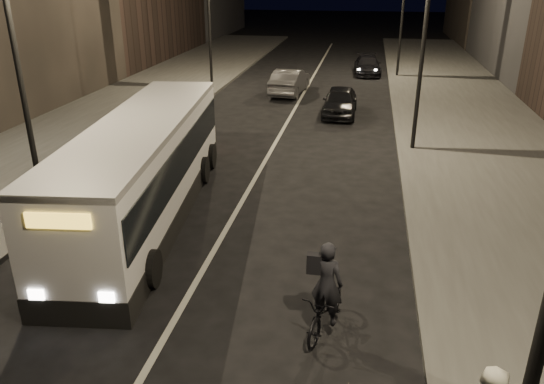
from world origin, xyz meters
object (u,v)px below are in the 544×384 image
at_px(car_far, 368,65).
at_px(car_mid, 290,82).
at_px(streetlight_left_near, 20,28).
at_px(cyclist_on_bicycle, 326,302).
at_px(city_bus, 145,165).
at_px(car_near, 340,101).
at_px(streetlight_right_mid, 419,11).

bearing_deg(car_far, car_mid, -125.13).
bearing_deg(car_mid, car_far, -116.58).
bearing_deg(car_mid, streetlight_left_near, 80.17).
bearing_deg(cyclist_on_bicycle, city_bus, 155.81).
bearing_deg(car_near, cyclist_on_bicycle, -87.20).
xyz_separation_m(car_near, car_mid, (-3.17, 4.35, 0.04)).
bearing_deg(car_near, car_far, 84.30).
relative_size(car_mid, car_far, 1.04).
bearing_deg(city_bus, streetlight_right_mid, 37.39).
relative_size(streetlight_right_mid, streetlight_left_near, 1.00).
distance_m(city_bus, car_near, 13.72).
height_order(streetlight_left_near, city_bus, streetlight_left_near).
distance_m(streetlight_right_mid, car_far, 17.67).
distance_m(city_bus, cyclist_on_bicycle, 7.32).
bearing_deg(streetlight_right_mid, car_near, 119.18).
distance_m(streetlight_right_mid, car_near, 7.66).
relative_size(streetlight_right_mid, city_bus, 0.74).
xyz_separation_m(streetlight_right_mid, cyclist_on_bicycle, (-2.21, -12.11, -4.66)).
distance_m(streetlight_right_mid, car_mid, 12.34).
bearing_deg(streetlight_right_mid, streetlight_left_near, -143.12).
bearing_deg(cyclist_on_bicycle, car_near, 107.69).
relative_size(streetlight_right_mid, cyclist_on_bicycle, 3.84).
xyz_separation_m(streetlight_left_near, car_near, (7.70, 13.30, -4.67)).
relative_size(cyclist_on_bicycle, car_far, 0.50).
relative_size(cyclist_on_bicycle, car_mid, 0.48).
bearing_deg(car_far, streetlight_right_mid, -88.15).
xyz_separation_m(cyclist_on_bicycle, car_near, (-0.75, 17.41, -0.02)).
bearing_deg(car_near, car_mid, 126.41).
xyz_separation_m(cyclist_on_bicycle, car_far, (0.48, 29.04, -0.09)).
distance_m(streetlight_right_mid, cyclist_on_bicycle, 13.16).
xyz_separation_m(car_mid, car_far, (4.40, 7.28, -0.11)).
height_order(streetlight_right_mid, cyclist_on_bicycle, streetlight_right_mid).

